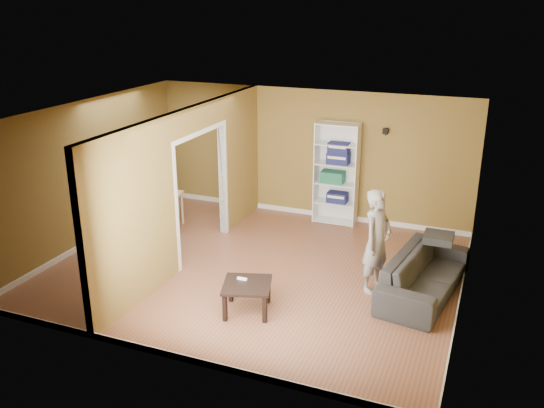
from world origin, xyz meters
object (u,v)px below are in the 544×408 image
(bookshelf, at_px, (337,173))
(coffee_table, at_px, (247,288))
(sofa, at_px, (425,268))
(person, at_px, (377,233))
(chair_far, at_px, (168,195))
(chair_left, at_px, (121,198))
(dining_table, at_px, (151,198))
(chair_near, at_px, (136,215))

(bookshelf, distance_m, coffee_table, 4.00)
(sofa, xyz_separation_m, person, (-0.73, -0.16, 0.53))
(person, bearing_deg, chair_far, 89.91)
(bookshelf, xyz_separation_m, chair_left, (-3.97, -1.63, -0.51))
(coffee_table, xyz_separation_m, dining_table, (-3.07, 2.30, 0.23))
(sofa, distance_m, chair_left, 6.11)
(sofa, bearing_deg, bookshelf, 49.12)
(sofa, height_order, chair_near, chair_near)
(person, bearing_deg, dining_table, 96.71)
(dining_table, height_order, chair_near, chair_near)
(bookshelf, distance_m, chair_near, 3.94)
(coffee_table, xyz_separation_m, chair_near, (-3.00, 1.68, 0.10))
(bookshelf, xyz_separation_m, dining_table, (-3.26, -1.64, -0.40))
(bookshelf, bearing_deg, chair_far, -161.87)
(chair_left, bearing_deg, coffee_table, 82.85)
(coffee_table, bearing_deg, chair_left, 148.52)
(person, xyz_separation_m, chair_left, (-5.32, 0.98, -0.45))
(coffee_table, height_order, chair_left, chair_left)
(dining_table, height_order, chair_far, chair_far)
(chair_left, height_order, chair_far, chair_left)
(coffee_table, height_order, dining_table, dining_table)
(dining_table, bearing_deg, chair_far, 87.45)
(coffee_table, distance_m, chair_far, 4.20)
(bookshelf, xyz_separation_m, coffee_table, (-0.19, -3.94, -0.63))
(chair_left, bearing_deg, dining_table, 113.45)
(coffee_table, bearing_deg, person, 40.91)
(dining_table, bearing_deg, bookshelf, 26.70)
(dining_table, relative_size, chair_far, 1.16)
(chair_near, bearing_deg, coffee_table, -9.74)
(bookshelf, relative_size, chair_near, 2.11)
(coffee_table, relative_size, chair_near, 0.70)
(sofa, height_order, bookshelf, bookshelf)
(person, bearing_deg, coffee_table, 149.49)
(sofa, height_order, coffee_table, sofa)
(dining_table, bearing_deg, sofa, -8.66)
(chair_near, bearing_deg, dining_table, 116.18)
(sofa, distance_m, coffee_table, 2.72)
(coffee_table, distance_m, dining_table, 3.85)
(bookshelf, relative_size, chair_left, 2.01)
(person, distance_m, dining_table, 4.72)
(sofa, height_order, person, person)
(sofa, relative_size, chair_left, 2.19)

